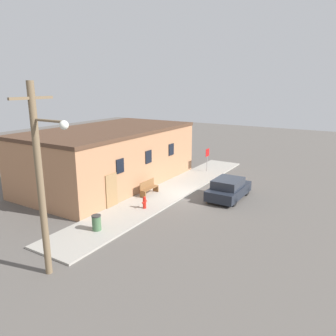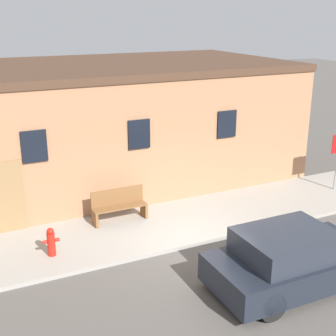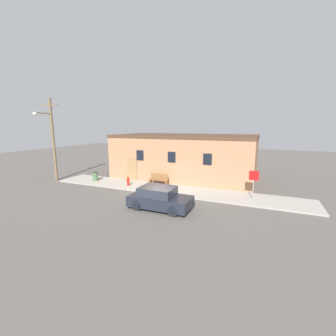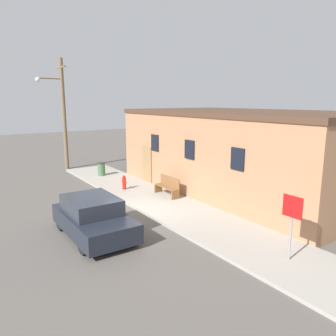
% 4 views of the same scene
% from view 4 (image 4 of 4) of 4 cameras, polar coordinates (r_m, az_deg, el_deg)
% --- Properties ---
extents(ground_plane, '(80.00, 80.00, 0.00)m').
position_cam_4_polar(ground_plane, '(14.40, -4.64, -7.89)').
color(ground_plane, '#56514C').
extents(sidewalk, '(21.17, 2.96, 0.11)m').
position_cam_4_polar(sidewalk, '(15.13, 0.26, -6.66)').
color(sidewalk, '#9E998E').
rests_on(sidewalk, ground).
extents(brick_building, '(13.52, 7.25, 4.30)m').
position_cam_4_polar(brick_building, '(18.18, 12.74, 2.96)').
color(brick_building, '#A87551').
rests_on(brick_building, ground).
extents(fire_hydrant, '(0.43, 0.20, 0.77)m').
position_cam_4_polar(fire_hydrant, '(17.80, -7.66, -2.48)').
color(fire_hydrant, red).
rests_on(fire_hydrant, sidewalk).
extents(stop_sign, '(0.66, 0.06, 2.00)m').
position_cam_4_polar(stop_sign, '(10.34, 20.79, -7.76)').
color(stop_sign, gray).
rests_on(stop_sign, sidewalk).
extents(bench, '(1.62, 0.44, 0.97)m').
position_cam_4_polar(bench, '(16.49, -0.07, -3.22)').
color(bench, brown).
rests_on(bench, sidewalk).
extents(trash_bin, '(0.49, 0.49, 0.83)m').
position_cam_4_polar(trash_bin, '(21.32, -11.51, -0.17)').
color(trash_bin, '#426642').
rests_on(trash_bin, sidewalk).
extents(utility_pole, '(1.80, 1.87, 7.65)m').
position_cam_4_polar(utility_pole, '(24.17, -17.93, 9.41)').
color(utility_pole, brown).
rests_on(utility_pole, ground).
extents(parked_car, '(3.89, 1.90, 1.40)m').
position_cam_4_polar(parked_car, '(12.24, -12.87, -8.41)').
color(parked_car, black).
rests_on(parked_car, ground).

